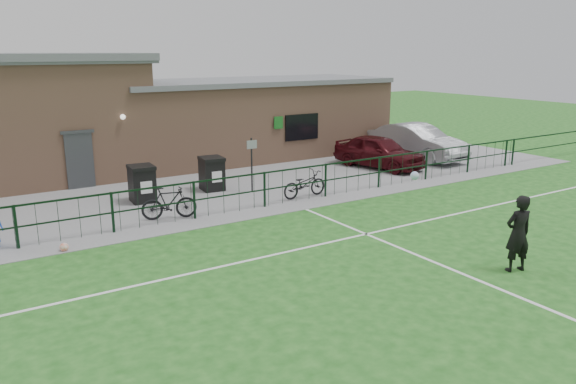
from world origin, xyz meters
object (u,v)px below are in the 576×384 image
sign_post (252,165)px  wheelie_bin_right (212,175)px  bicycle_d (169,203)px  bicycle_e (304,184)px  ball_ground (64,247)px  car_maroon (379,151)px  wheelie_bin_left (142,185)px  car_silver (417,142)px

sign_post → wheelie_bin_right: bearing=135.5°
wheelie_bin_right → bicycle_d: size_ratio=0.68×
bicycle_e → ball_ground: bearing=94.8°
bicycle_d → ball_ground: (-3.35, -1.22, -0.41)m
car_maroon → bicycle_d: size_ratio=2.50×
wheelie_bin_left → ball_ground: (-3.33, -3.66, -0.49)m
sign_post → ball_ground: sign_post is taller
sign_post → bicycle_d: size_ratio=1.19×
wheelie_bin_left → ball_ground: size_ratio=5.15×
wheelie_bin_left → car_maroon: 10.69m
wheelie_bin_left → bicycle_d: (0.03, -2.44, -0.08)m
car_maroon → bicycle_e: 6.20m
wheelie_bin_right → ball_ground: bearing=-141.4°
wheelie_bin_right → sign_post: 1.60m
bicycle_d → car_maroon: bearing=-61.9°
bicycle_e → bicycle_d: bearing=86.1°
bicycle_e → ball_ground: 8.43m
wheelie_bin_right → car_maroon: 7.97m
bicycle_d → ball_ground: bearing=125.3°
wheelie_bin_left → car_maroon: size_ratio=0.28×
bicycle_e → car_maroon: bearing=-69.5°
bicycle_d → bicycle_e: (4.99, -0.06, -0.04)m
car_maroon → ball_ground: bearing=-177.6°
ball_ground → car_maroon: bearing=14.6°
wheelie_bin_right → wheelie_bin_left: bearing=-169.3°
bicycle_e → wheelie_bin_right: bearing=37.0°
sign_post → car_silver: sign_post is taller
bicycle_d → bicycle_e: size_ratio=0.94×
sign_post → bicycle_e: 2.10m
bicycle_d → bicycle_e: bearing=-75.5°
wheelie_bin_left → sign_post: bearing=-8.4°
car_maroon → car_silver: size_ratio=0.84×
wheelie_bin_left → bicycle_e: wheelie_bin_left is taller
car_silver → ball_ground: size_ratio=21.90×
wheelie_bin_left → car_maroon: (10.69, -0.02, 0.13)m
bicycle_d → wheelie_bin_left: bearing=15.9°
wheelie_bin_left → bicycle_e: (5.02, -2.50, -0.12)m
wheelie_bin_right → car_silver: size_ratio=0.23×
ball_ground → wheelie_bin_right: bearing=32.7°
wheelie_bin_left → bicycle_d: bearing=-85.1°
wheelie_bin_left → sign_post: sign_post is taller
wheelie_bin_right → bicycle_e: bearing=-44.0°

